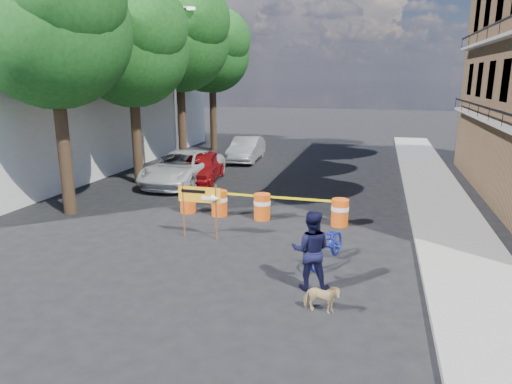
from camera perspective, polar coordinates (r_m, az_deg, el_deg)
The scene contains 19 objects.
ground at distance 13.00m, azimuth -2.88°, elevation -7.39°, with size 120.00×120.00×0.00m, color black.
sidewalk_east at distance 18.28m, azimuth 22.18°, elevation -1.79°, with size 2.40×40.00×0.15m, color gray.
white_building at distance 27.31m, azimuth -23.20°, elevation 9.35°, with size 8.00×22.00×6.00m, color silver.
tree_near at distance 17.16m, azimuth -24.03°, elevation 18.33°, with size 5.46×5.20×9.15m.
tree_mid_a at distance 21.29m, azimuth -15.21°, elevation 17.04°, with size 5.25×5.00×8.68m.
tree_mid_b at distance 25.80m, azimuth -9.50°, elevation 18.33°, with size 5.67×5.40×9.62m.
tree_far at distance 30.40m, azimuth -5.43°, elevation 16.86°, with size 5.04×4.80×8.84m.
streetlamp at distance 23.12m, azimuth -10.02°, elevation 13.00°, with size 1.25×0.18×8.00m.
barrel_far_left at distance 16.62m, azimuth -8.53°, elevation -0.97°, with size 0.58×0.58×0.90m.
barrel_mid_left at distance 16.13m, azimuth -4.61°, elevation -1.34°, with size 0.58×0.58×0.90m.
barrel_mid_right at distance 15.64m, azimuth 0.77°, elevation -1.78°, with size 0.58×0.58×0.90m.
barrel_far_right at distance 15.23m, azimuth 10.44°, elevation -2.47°, with size 0.58×0.58×0.90m.
detour_sign at distance 13.62m, azimuth -6.47°, elevation -0.93°, with size 1.33×0.25×1.71m.
pedestrian at distance 10.55m, azimuth 6.88°, elevation -7.25°, with size 0.91×0.71×1.88m, color black.
bicycle at distance 12.00m, azimuth 9.01°, elevation -4.40°, with size 0.69×1.04×1.98m, color #1524B1.
dog at distance 9.79m, azimuth 8.17°, elevation -13.02°, with size 0.35×0.77×0.65m, color tan.
suv_white at distance 21.17m, azimuth -9.13°, elevation 3.01°, with size 2.43×5.28×1.47m, color silver.
sedan_red at distance 21.53m, azimuth -6.84°, elevation 3.18°, with size 1.65×4.10×1.40m, color #9A0C10.
sedan_silver at distance 26.67m, azimuth -1.20°, elevation 5.40°, with size 1.47×4.22×1.39m, color #B8BBC0.
Camera 1 is at (3.75, -11.49, 4.78)m, focal length 32.00 mm.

